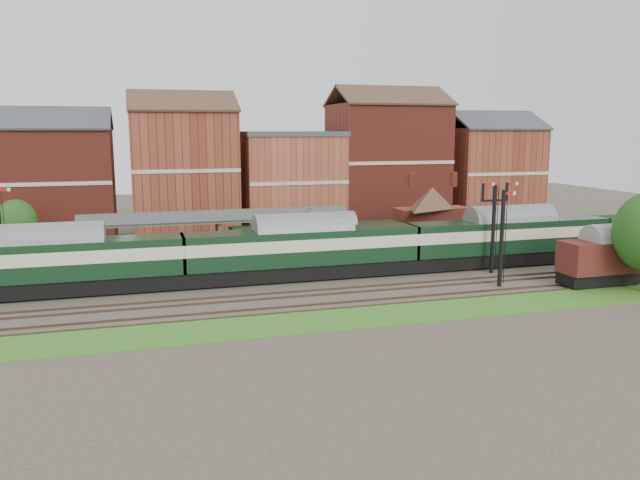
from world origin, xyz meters
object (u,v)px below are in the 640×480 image
object	(u,v)px
semaphore_bracket	(494,222)
platform_railcar	(319,239)
signal_box	(315,236)
dmu_train	(303,248)

from	to	relation	value
semaphore_bracket	platform_railcar	distance (m)	16.55
signal_box	platform_railcar	xyz separation A→B (m)	(1.34, 3.25, -0.86)
dmu_train	platform_railcar	distance (m)	7.29
dmu_train	signal_box	bearing A→B (deg)	59.25
dmu_train	platform_railcar	bearing A→B (deg)	63.24
semaphore_bracket	platform_railcar	world-z (taller)	semaphore_bracket
signal_box	dmu_train	xyz separation A→B (m)	(-1.93, -3.25, -0.48)
signal_box	semaphore_bracket	xyz separation A→B (m)	(15.04, -5.75, 1.44)
signal_box	semaphore_bracket	world-z (taller)	semaphore_bracket
signal_box	dmu_train	bearing A→B (deg)	-120.75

